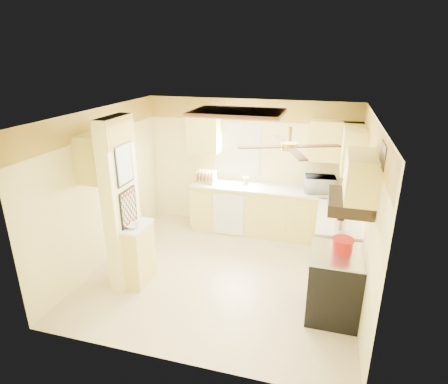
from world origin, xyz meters
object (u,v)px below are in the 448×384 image
(microwave, at_px, (320,184))
(dutch_oven, at_px, (342,245))
(stove, at_px, (334,284))
(kettle, at_px, (340,225))
(bowl, at_px, (132,226))

(microwave, relative_size, dutch_oven, 1.92)
(stove, relative_size, microwave, 1.73)
(dutch_oven, bearing_deg, stove, -134.17)
(stove, height_order, dutch_oven, dutch_oven)
(kettle, bearing_deg, microwave, 102.08)
(dutch_oven, xyz_separation_m, kettle, (-0.03, 0.53, 0.03))
(microwave, bearing_deg, stove, 91.14)
(microwave, bearing_deg, dutch_oven, 92.70)
(stove, bearing_deg, bowl, -178.49)
(dutch_oven, bearing_deg, kettle, 92.94)
(bowl, relative_size, kettle, 0.93)
(stove, xyz_separation_m, dutch_oven, (0.05, 0.05, 0.55))
(bowl, bearing_deg, microwave, 41.41)
(kettle, bearing_deg, bowl, -166.95)
(kettle, bearing_deg, stove, -92.27)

